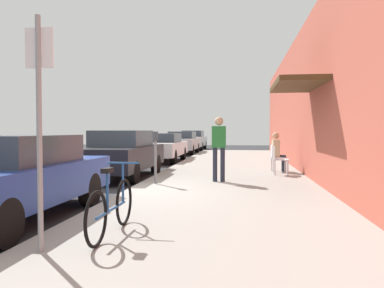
{
  "coord_description": "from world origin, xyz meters",
  "views": [
    {
      "loc": [
        2.6,
        -8.39,
        1.46
      ],
      "look_at": [
        0.95,
        4.29,
        1.01
      ],
      "focal_mm": 35.69,
      "sensor_mm": 36.0,
      "label": 1
    }
  ],
  "objects": [
    {
      "name": "ground_plane",
      "position": [
        0.0,
        0.0,
        0.0
      ],
      "size": [
        60.0,
        60.0,
        0.0
      ],
      "primitive_type": "plane",
      "color": "#2D2D30"
    },
    {
      "name": "parked_car_3",
      "position": [
        -1.1,
        15.26,
        0.74
      ],
      "size": [
        1.8,
        4.4,
        1.41
      ],
      "color": "#B7B7BC",
      "rests_on": "ground_plane"
    },
    {
      "name": "parked_car_0",
      "position": [
        -1.1,
        -2.69,
        0.72
      ],
      "size": [
        1.8,
        4.4,
        1.39
      ],
      "color": "navy",
      "rests_on": "ground_plane"
    },
    {
      "name": "seated_patron_1",
      "position": [
        3.78,
        4.35,
        0.82
      ],
      "size": [
        0.44,
        0.37,
        1.29
      ],
      "color": "#232838",
      "rests_on": "sidewalk_slab"
    },
    {
      "name": "building_facade",
      "position": [
        4.64,
        2.0,
        2.39
      ],
      "size": [
        1.4,
        32.0,
        4.77
      ],
      "color": "#BC5442",
      "rests_on": "ground_plane"
    },
    {
      "name": "parked_car_1",
      "position": [
        -1.1,
        3.03,
        0.76
      ],
      "size": [
        1.8,
        4.4,
        1.47
      ],
      "color": "black",
      "rests_on": "ground_plane"
    },
    {
      "name": "sidewalk_slab",
      "position": [
        2.25,
        2.0,
        0.06
      ],
      "size": [
        4.5,
        32.0,
        0.12
      ],
      "primitive_type": "cube",
      "color": "#9E9B93",
      "rests_on": "ground_plane"
    },
    {
      "name": "cafe_chair_0",
      "position": [
        3.72,
        3.41,
        0.62
      ],
      "size": [
        0.46,
        0.46,
        0.87
      ],
      "color": "silver",
      "rests_on": "sidewalk_slab"
    },
    {
      "name": "parked_car_2",
      "position": [
        -1.1,
        9.18,
        0.71
      ],
      "size": [
        1.8,
        4.4,
        1.34
      ],
      "color": "silver",
      "rests_on": "ground_plane"
    },
    {
      "name": "pedestrian_standing",
      "position": [
        2.01,
        1.62,
        1.12
      ],
      "size": [
        0.36,
        0.22,
        1.7
      ],
      "color": "#232838",
      "rests_on": "sidewalk_slab"
    },
    {
      "name": "parking_meter",
      "position": [
        0.45,
        1.01,
        0.89
      ],
      "size": [
        0.12,
        0.1,
        1.32
      ],
      "color": "slate",
      "rests_on": "sidewalk_slab"
    },
    {
      "name": "street_sign",
      "position": [
        0.4,
        -4.45,
        1.64
      ],
      "size": [
        0.32,
        0.06,
        2.6
      ],
      "color": "gray",
      "rests_on": "sidewalk_slab"
    },
    {
      "name": "parked_car_4",
      "position": [
        -1.1,
        20.59,
        0.76
      ],
      "size": [
        1.8,
        4.4,
        1.46
      ],
      "color": "silver",
      "rests_on": "ground_plane"
    },
    {
      "name": "cafe_chair_1",
      "position": [
        3.72,
        4.35,
        0.62
      ],
      "size": [
        0.46,
        0.46,
        0.87
      ],
      "color": "silver",
      "rests_on": "sidewalk_slab"
    },
    {
      "name": "bicycle_0",
      "position": [
        0.96,
        -3.7,
        0.48
      ],
      "size": [
        0.46,
        1.71,
        0.9
      ],
      "color": "black",
      "rests_on": "sidewalk_slab"
    }
  ]
}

